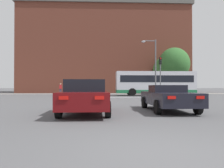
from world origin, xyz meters
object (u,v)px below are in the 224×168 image
bus_crossing_lead (155,83)px  street_lamp_junction (153,62)px  pedestrian_walking_east (130,87)px  traffic_light_far_right (143,79)px  car_saloon_left (86,96)px  traffic_light_near_right (160,71)px  car_roadster_right (168,97)px  pedestrian_waiting (61,88)px

bus_crossing_lead → street_lamp_junction: bearing=-17.6°
pedestrian_walking_east → traffic_light_far_right: bearing=-54.0°
car_saloon_left → traffic_light_near_right: bearing=62.1°
car_roadster_right → pedestrian_waiting: (-10.20, 26.04, 0.39)m
car_saloon_left → traffic_light_far_right: size_ratio=1.30×
traffic_light_near_right → traffic_light_far_right: (0.23, 12.08, -0.46)m
pedestrian_waiting → car_roadster_right: bearing=-78.9°
traffic_light_near_right → pedestrian_walking_east: 13.46m
traffic_light_far_right → street_lamp_junction: size_ratio=0.54×
car_saloon_left → pedestrian_waiting: size_ratio=2.75×
car_roadster_right → car_saloon_left: bearing=-168.2°
street_lamp_junction → bus_crossing_lead: bearing=72.4°
traffic_light_far_right → street_lamp_junction: 10.30m
street_lamp_junction → pedestrian_walking_east: street_lamp_junction is taller
car_roadster_right → traffic_light_near_right: 14.16m
car_saloon_left → traffic_light_near_right: (7.30, 14.44, 2.25)m
car_roadster_right → traffic_light_far_right: traffic_light_far_right is taller
bus_crossing_lead → street_lamp_junction: (-0.98, -3.08, 2.48)m
pedestrian_waiting → street_lamp_junction: bearing=-49.0°
car_roadster_right → pedestrian_walking_east: 26.84m
car_saloon_left → car_roadster_right: 4.09m
pedestrian_waiting → pedestrian_walking_east: bearing=-6.7°
car_saloon_left → street_lamp_junction: 18.11m
traffic_light_near_right → car_roadster_right: bearing=-103.7°
traffic_light_far_right → pedestrian_waiting: (-13.74, 0.39, -1.50)m
bus_crossing_lead → pedestrian_walking_east: bus_crossing_lead is taller
street_lamp_junction → pedestrian_waiting: 17.14m
traffic_light_far_right → car_roadster_right: bearing=-97.8°
car_saloon_left → traffic_light_near_right: size_ratio=1.09×
car_roadster_right → bus_crossing_lead: bearing=77.6°
traffic_light_near_right → pedestrian_waiting: bearing=137.3°
car_roadster_right → traffic_light_near_right: traffic_light_near_right is taller
traffic_light_far_right → pedestrian_walking_east: 2.67m
street_lamp_junction → car_saloon_left: bearing=-112.9°
car_saloon_left → street_lamp_junction: (6.93, 16.37, 3.46)m
bus_crossing_lead → traffic_light_near_right: bearing=-6.9°
traffic_light_far_right → car_saloon_left: bearing=-105.8°
car_saloon_left → pedestrian_waiting: 27.61m
bus_crossing_lead → traffic_light_near_right: size_ratio=2.34×
bus_crossing_lead → pedestrian_waiting: size_ratio=5.92×
car_saloon_left → pedestrian_walking_east: size_ratio=2.70×
bus_crossing_lead → pedestrian_walking_east: (-2.30, 8.20, -0.66)m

